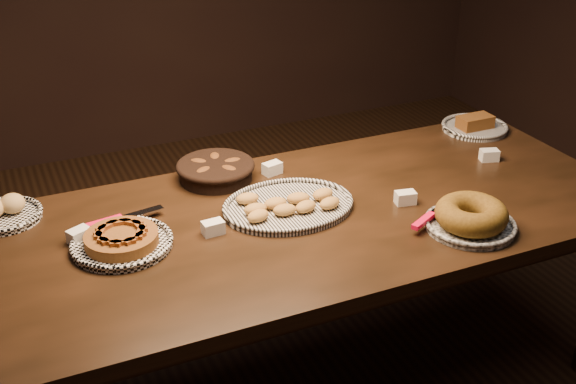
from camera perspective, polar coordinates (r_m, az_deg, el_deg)
name	(u,v)px	position (r m, az deg, el deg)	size (l,w,h in m)	color
ground	(297,384)	(2.90, 0.70, -14.93)	(5.00, 5.00, 0.00)	black
buffet_table	(298,234)	(2.50, 0.78, -3.35)	(2.40, 1.00, 0.75)	black
apple_tart_plate	(122,241)	(2.33, -13.01, -3.76)	(0.34, 0.34, 0.06)	white
madeleine_platter	(288,205)	(2.49, -0.02, -1.05)	(0.46, 0.37, 0.05)	black
bundt_cake_plate	(471,218)	(2.44, 14.23, -1.98)	(0.35, 0.32, 0.09)	black
croissant_basket	(216,169)	(2.70, -5.74, 1.81)	(0.34, 0.34, 0.07)	black
bread_roll_plate	(3,212)	(2.61, -21.57, -1.49)	(0.25, 0.25, 0.08)	white
loaf_plate	(475,126)	(3.24, 14.53, 5.08)	(0.28, 0.28, 0.07)	black
tent_cards	(301,194)	(2.55, 1.07, -0.17)	(1.67, 0.47, 0.04)	white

